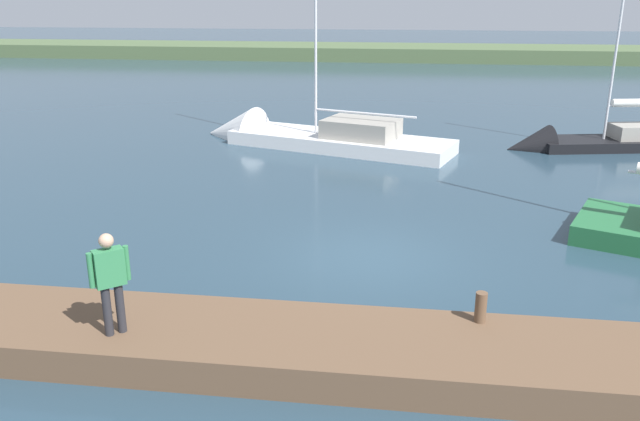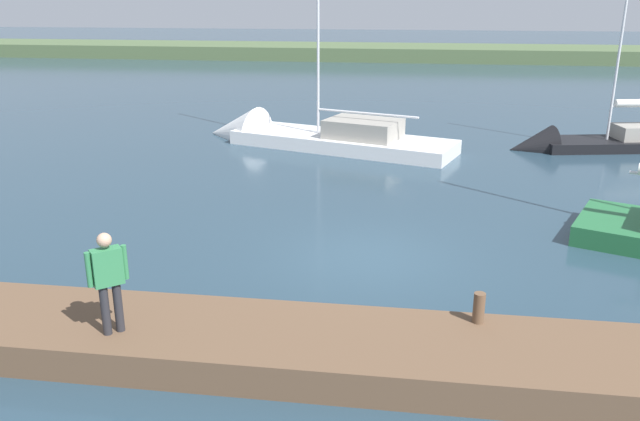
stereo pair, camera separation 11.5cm
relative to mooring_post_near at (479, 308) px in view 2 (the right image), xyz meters
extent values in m
plane|color=#263D4C|center=(2.09, -3.87, -0.83)|extent=(200.00, 200.00, 0.00)
cube|color=#4C603D|center=(2.09, -52.21, -0.83)|extent=(180.00, 8.00, 2.40)
cube|color=brown|center=(2.09, 0.77, -0.55)|extent=(20.94, 2.20, 0.56)
cylinder|color=brown|center=(0.00, 0.00, 0.00)|extent=(0.19, 0.19, 0.53)
cube|color=white|center=(3.93, -14.81, -0.78)|extent=(9.17, 5.24, 0.95)
cone|color=white|center=(8.71, -16.43, -0.78)|extent=(3.00, 3.16, 2.56)
cube|color=gray|center=(3.08, -14.53, 0.05)|extent=(3.18, 2.69, 0.70)
cylinder|color=silver|center=(2.96, -14.49, 0.65)|extent=(3.94, 1.40, 0.08)
cube|color=black|center=(-7.07, -16.36, -0.81)|extent=(6.82, 3.12, 0.74)
cone|color=black|center=(-3.39, -15.62, -0.81)|extent=(2.01, 2.16, 1.86)
cylinder|color=silver|center=(-6.32, -16.21, 3.69)|extent=(0.10, 0.10, 8.26)
cylinder|color=#28282D|center=(5.80, 1.12, 0.16)|extent=(0.14, 0.14, 0.85)
cylinder|color=#28282D|center=(5.95, 1.26, 0.16)|extent=(0.14, 0.14, 0.85)
cube|color=#337F4C|center=(5.88, 1.19, 0.89)|extent=(0.49, 0.47, 0.60)
sphere|color=tan|center=(5.88, 1.19, 1.34)|extent=(0.23, 0.23, 0.23)
cylinder|color=#337F4C|center=(5.66, 1.00, 0.91)|extent=(0.09, 0.09, 0.57)
cylinder|color=#337F4C|center=(6.09, 1.37, 0.91)|extent=(0.09, 0.09, 0.57)
camera|label=1|loc=(1.36, 9.96, 4.95)|focal=36.33mm
camera|label=2|loc=(1.24, 9.95, 4.95)|focal=36.33mm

